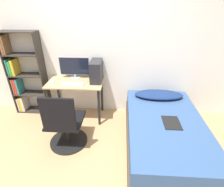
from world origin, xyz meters
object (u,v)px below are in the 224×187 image
at_px(bed, 164,133).
at_px(monitor, 74,67).
at_px(bookshelf, 22,77).
at_px(keyboard, 73,84).
at_px(pc_tower, 96,71).
at_px(office_chair, 65,127).

bearing_deg(bed, monitor, 151.18).
relative_size(bookshelf, keyboard, 4.08).
bearing_deg(keyboard, bed, -20.03).
bearing_deg(pc_tower, keyboard, -154.62).
bearing_deg(bed, office_chair, -175.91).
xyz_separation_m(office_chair, monitor, (-0.04, 0.96, 0.60)).
relative_size(office_chair, pc_tower, 2.44).
height_order(office_chair, keyboard, office_chair).
xyz_separation_m(bookshelf, keyboard, (1.05, -0.27, 0.01)).
bearing_deg(monitor, bed, -28.82).
relative_size(office_chair, keyboard, 2.45).
height_order(monitor, keyboard, monitor).
relative_size(bookshelf, office_chair, 1.66).
bearing_deg(bookshelf, office_chair, -41.13).
distance_m(office_chair, pc_tower, 1.09).
bearing_deg(bookshelf, keyboard, -14.47).
distance_m(bookshelf, keyboard, 1.09).
relative_size(bed, pc_tower, 4.91).
bearing_deg(office_chair, monitor, 92.36).
height_order(bed, keyboard, keyboard).
bearing_deg(office_chair, bookshelf, 138.87).
bearing_deg(pc_tower, office_chair, -113.92).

